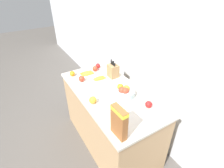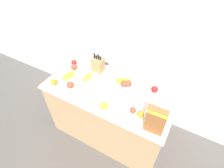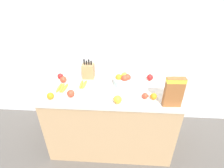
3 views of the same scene
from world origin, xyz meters
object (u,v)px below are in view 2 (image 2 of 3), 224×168
(apple_leftmost, at_px, (155,89))
(apple_by_knife_block, at_px, (133,110))
(apple_front, at_px, (70,85))
(cereal_box, at_px, (156,120))
(apple_rightmost, at_px, (74,63))
(orange_mid_left, at_px, (54,82))
(orange_near_bowl, at_px, (141,114))
(banana_bunch_left, at_px, (87,77))
(banana_bunch_right, at_px, (68,76))
(apple_near_bananas, at_px, (74,67))
(knife_block, at_px, (98,65))
(orange_back_center, at_px, (104,106))
(fruit_bowl, at_px, (125,85))

(apple_leftmost, distance_m, apple_by_knife_block, 0.40)
(apple_front, bearing_deg, apple_leftmost, 24.68)
(cereal_box, relative_size, apple_rightmost, 4.31)
(orange_mid_left, distance_m, orange_near_bowl, 1.08)
(apple_leftmost, bearing_deg, apple_front, -155.32)
(cereal_box, xyz_separation_m, banana_bunch_left, (-0.95, 0.31, -0.15))
(banana_bunch_left, xyz_separation_m, apple_by_knife_block, (0.70, -0.21, 0.01))
(banana_bunch_right, xyz_separation_m, apple_near_bananas, (-0.03, 0.15, 0.02))
(orange_mid_left, bearing_deg, cereal_box, -1.41)
(apple_front, relative_size, orange_mid_left, 1.08)
(apple_leftmost, bearing_deg, knife_block, 178.51)
(apple_front, bearing_deg, apple_rightmost, 122.03)
(banana_bunch_left, distance_m, banana_bunch_right, 0.24)
(banana_bunch_right, xyz_separation_m, orange_back_center, (0.64, -0.22, 0.03))
(banana_bunch_left, relative_size, apple_rightmost, 2.47)
(apple_near_bananas, distance_m, orange_back_center, 0.76)
(apple_by_knife_block, distance_m, orange_back_center, 0.30)
(banana_bunch_right, xyz_separation_m, apple_leftmost, (1.02, 0.27, 0.02))
(knife_block, relative_size, apple_near_bananas, 3.75)
(apple_leftmost, bearing_deg, apple_by_knife_block, -104.01)
(knife_block, distance_m, orange_back_center, 0.64)
(orange_back_center, distance_m, orange_mid_left, 0.70)
(apple_front, xyz_separation_m, apple_near_bananas, (-0.17, 0.29, -0.00))
(knife_block, xyz_separation_m, banana_bunch_right, (-0.26, -0.29, -0.08))
(banana_bunch_right, distance_m, orange_mid_left, 0.20)
(banana_bunch_left, bearing_deg, apple_leftmost, 12.62)
(apple_by_knife_block, bearing_deg, orange_near_bowl, -4.52)
(banana_bunch_right, bearing_deg, orange_near_bowl, -7.26)
(apple_near_bananas, height_order, orange_near_bowl, apple_near_bananas)
(apple_front, distance_m, orange_mid_left, 0.21)
(cereal_box, bearing_deg, fruit_bowl, 138.46)
(apple_rightmost, bearing_deg, banana_bunch_right, -68.76)
(fruit_bowl, bearing_deg, apple_near_bananas, -179.46)
(fruit_bowl, bearing_deg, apple_rightmost, 174.72)
(apple_near_bananas, relative_size, orange_near_bowl, 1.12)
(apple_near_bananas, height_order, apple_by_knife_block, apple_near_bananas)
(cereal_box, xyz_separation_m, orange_near_bowl, (-0.16, 0.09, -0.14))
(knife_block, relative_size, banana_bunch_left, 1.63)
(fruit_bowl, height_order, apple_by_knife_block, fruit_bowl)
(apple_near_bananas, bearing_deg, fruit_bowl, 0.54)
(banana_bunch_right, relative_size, apple_by_knife_block, 2.98)
(orange_back_center, bearing_deg, apple_near_bananas, 151.19)
(fruit_bowl, relative_size, banana_bunch_left, 1.45)
(banana_bunch_right, height_order, apple_front, apple_front)
(apple_by_knife_block, relative_size, orange_near_bowl, 0.93)
(banana_bunch_left, bearing_deg, knife_block, 80.19)
(fruit_bowl, relative_size, orange_near_bowl, 3.77)
(orange_mid_left, bearing_deg, fruit_bowl, 24.53)
(fruit_bowl, distance_m, orange_mid_left, 0.84)
(fruit_bowl, distance_m, banana_bunch_left, 0.49)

